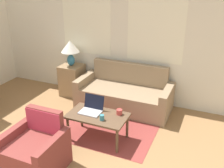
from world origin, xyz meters
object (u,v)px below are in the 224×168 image
Objects in this scene: coffee_table at (98,118)px; laptop at (92,108)px; armchair at (36,151)px; table_lamp at (70,49)px; cup_yellow at (102,118)px; cup_navy at (119,112)px; couch at (125,95)px.

coffee_table is 2.78× the size of laptop.
table_lamp is at bearing 109.34° from armchair.
laptop is at bearing -47.76° from table_lamp.
table_lamp is 2.07m from cup_yellow.
cup_navy is (0.45, 0.09, -0.01)m from laptop.
table_lamp reaches higher than cup_yellow.
table_lamp reaches higher than laptop.
cup_yellow is at bearing -84.61° from couch.
couch is 3.41× the size of table_lamp.
laptop reaches higher than cup_yellow.
laptop is at bearing -97.01° from couch.
coffee_table is at bearing -45.98° from table_lamp.
couch reaches higher than cup_navy.
couch is 1.36m from cup_yellow.
couch is at bearing 82.99° from laptop.
laptop is 3.64× the size of cup_navy.
table_lamp is at bearing 134.02° from coffee_table.
coffee_table is at bearing 63.67° from armchair.
coffee_table is 10.13× the size of cup_navy.
table_lamp is 5.78× the size of cup_navy.
coffee_table is 0.19m from laptop.
cup_yellow is (0.13, -0.11, 0.10)m from coffee_table.
couch reaches higher than cup_yellow.
armchair is 2.34× the size of laptop.
cup_yellow is at bearing 54.29° from armchair.
couch is at bearing 89.73° from coffee_table.
cup_yellow is (0.13, -1.33, 0.23)m from couch.
laptop reaches higher than cup_navy.
coffee_table is at bearing 139.01° from cup_yellow.
couch is at bearing 106.00° from cup_navy.
laptop is 3.90× the size of cup_yellow.
table_lamp is at bearing 175.84° from couch.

